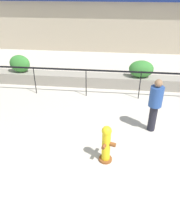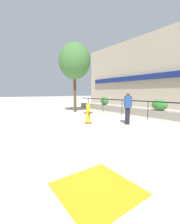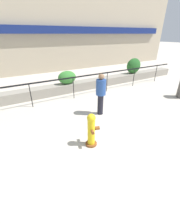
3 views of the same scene
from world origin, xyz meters
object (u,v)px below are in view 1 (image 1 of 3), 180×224
at_px(hedge_bush_1, 141,69).
at_px(pedestrian, 155,103).
at_px(fire_hydrant, 106,144).
at_px(hedge_bush_0, 20,64).

xyz_separation_m(hedge_bush_1, pedestrian, (0.12, -3.28, 0.12)).
bearing_deg(fire_hydrant, hedge_bush_0, 130.90).
bearing_deg(hedge_bush_1, hedge_bush_0, 180.00).
height_order(hedge_bush_1, fire_hydrant, hedge_bush_1).
xyz_separation_m(hedge_bush_0, pedestrian, (5.56, -3.28, 0.09)).
bearing_deg(hedge_bush_0, hedge_bush_1, 0.00).
relative_size(hedge_bush_0, pedestrian, 0.54).
relative_size(hedge_bush_1, pedestrian, 0.61).
bearing_deg(hedge_bush_1, fire_hydrant, -104.46).
bearing_deg(hedge_bush_0, pedestrian, -30.52).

